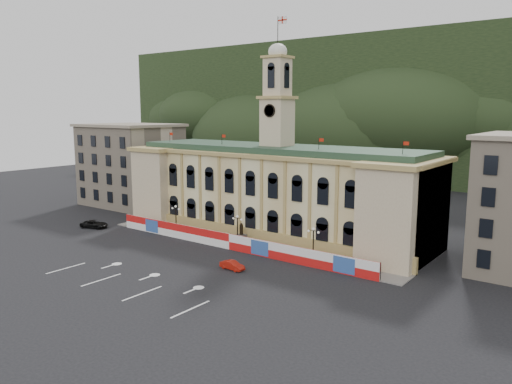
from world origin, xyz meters
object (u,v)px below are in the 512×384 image
Objects in this scene: statue at (241,238)px; red_sedan at (232,265)px; black_suv at (94,224)px; lamp_center at (237,228)px.

statue is 0.98× the size of red_sedan.
statue is 12.56m from red_sedan.
statue is 0.66× the size of black_suv.
statue reaches higher than red_sedan.
red_sedan is (6.80, -10.54, -0.57)m from statue.
statue is 30.35m from black_suv.
black_suv is at bearing 87.28° from red_sedan.
black_suv is (-29.52, -7.04, -0.47)m from statue.
lamp_center is 0.91× the size of black_suv.
statue is at bearing -96.08° from black_suv.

